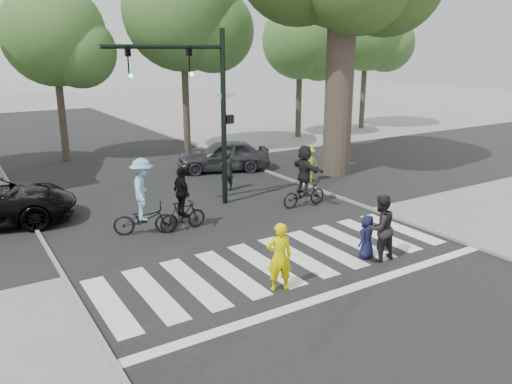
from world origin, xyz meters
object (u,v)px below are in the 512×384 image
(cyclist_left, at_px, (143,202))
(car_grey, at_px, (223,156))
(traffic_signal, at_px, (201,94))
(pedestrian_woman, at_px, (279,257))
(cyclist_mid, at_px, (182,205))
(pedestrian_adult, at_px, (380,228))
(pedestrian_child, at_px, (367,237))
(cyclist_right, at_px, (304,179))

(cyclist_left, height_order, car_grey, cyclist_left)
(traffic_signal, distance_m, car_grey, 6.35)
(cyclist_left, bearing_deg, pedestrian_woman, -75.29)
(traffic_signal, relative_size, cyclist_mid, 3.06)
(pedestrian_woman, bearing_deg, cyclist_left, -57.39)
(cyclist_left, bearing_deg, cyclist_mid, -12.89)
(pedestrian_adult, xyz_separation_m, cyclist_mid, (-3.40, 4.81, -0.08))
(traffic_signal, distance_m, pedestrian_woman, 7.37)
(cyclist_left, distance_m, car_grey, 8.35)
(pedestrian_child, relative_size, cyclist_mid, 0.60)
(pedestrian_adult, distance_m, cyclist_mid, 5.89)
(cyclist_left, relative_size, cyclist_mid, 1.18)
(traffic_signal, height_order, cyclist_right, traffic_signal)
(pedestrian_woman, distance_m, cyclist_left, 5.26)
(traffic_signal, xyz_separation_m, cyclist_right, (3.03, -1.77, -2.93))
(cyclist_left, bearing_deg, pedestrian_adult, -48.30)
(pedestrian_woman, bearing_deg, pedestrian_adult, -161.72)
(pedestrian_child, xyz_separation_m, cyclist_right, (1.38, 4.50, 0.38))
(traffic_signal, xyz_separation_m, pedestrian_adult, (1.84, -6.53, -3.02))
(pedestrian_woman, relative_size, cyclist_right, 0.75)
(pedestrian_woman, bearing_deg, car_grey, -94.50)
(pedestrian_woman, distance_m, car_grey, 11.91)
(pedestrian_adult, xyz_separation_m, car_grey, (1.36, 10.99, -0.18))
(pedestrian_woman, distance_m, cyclist_right, 6.49)
(cyclist_right, xyz_separation_m, car_grey, (0.16, 6.22, -0.27))
(pedestrian_child, distance_m, cyclist_left, 6.48)
(cyclist_mid, height_order, car_grey, cyclist_mid)
(pedestrian_woman, xyz_separation_m, pedestrian_adult, (3.18, 0.02, 0.07))
(traffic_signal, height_order, cyclist_left, traffic_signal)
(cyclist_left, relative_size, cyclist_right, 1.06)
(pedestrian_child, height_order, cyclist_left, cyclist_left)
(pedestrian_child, relative_size, cyclist_left, 0.51)
(pedestrian_woman, xyz_separation_m, cyclist_left, (-1.34, 5.09, 0.19))
(traffic_signal, bearing_deg, pedestrian_child, -75.18)
(pedestrian_adult, relative_size, cyclist_left, 0.76)
(pedestrian_child, xyz_separation_m, car_grey, (1.54, 10.72, 0.11))
(traffic_signal, xyz_separation_m, cyclist_left, (-2.68, -1.47, -2.90))
(traffic_signal, distance_m, pedestrian_adult, 7.43)
(cyclist_mid, bearing_deg, car_grey, 52.42)
(pedestrian_adult, relative_size, cyclist_right, 0.81)
(pedestrian_child, xyz_separation_m, cyclist_mid, (-3.22, 4.54, 0.22))
(pedestrian_child, relative_size, cyclist_right, 0.54)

